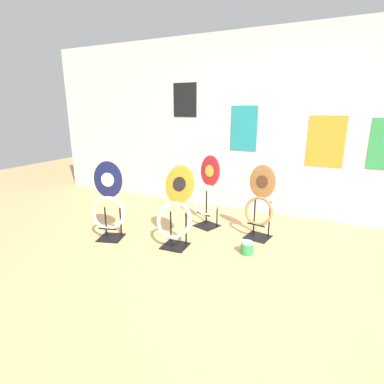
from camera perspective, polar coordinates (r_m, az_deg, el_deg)
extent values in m
plane|color=tan|center=(2.86, 5.04, -16.84)|extent=(14.00, 14.00, 0.00)
cube|color=silver|center=(4.53, 15.45, 12.06)|extent=(8.00, 0.06, 2.60)
cube|color=black|center=(4.95, -1.36, 17.11)|extent=(0.40, 0.01, 0.52)
cube|color=orange|center=(4.43, 24.12, 8.76)|extent=(0.47, 0.01, 0.68)
cube|color=teal|center=(4.60, 9.82, 11.82)|extent=(0.40, 0.01, 0.66)
cube|color=black|center=(3.83, 12.41, -8.36)|extent=(0.33, 0.33, 0.01)
cylinder|color=black|center=(3.85, 11.82, -4.47)|extent=(0.02, 0.02, 0.45)
cylinder|color=black|center=(3.79, 14.53, -5.01)|extent=(0.02, 0.02, 0.45)
cylinder|color=black|center=(3.69, 12.09, -6.15)|extent=(0.22, 0.06, 0.02)
torus|color=#9E7042|center=(3.68, 12.59, -3.58)|extent=(0.38, 0.19, 0.36)
ellipsoid|color=#936033|center=(3.63, 13.26, 1.94)|extent=(0.33, 0.11, 0.40)
ellipsoid|color=#4C2D19|center=(3.62, 13.17, 1.92)|extent=(0.15, 0.04, 0.15)
sphere|color=silver|center=(3.71, 11.71, -0.89)|extent=(0.02, 0.02, 0.02)
sphere|color=silver|center=(3.64, 14.27, -1.34)|extent=(0.02, 0.02, 0.02)
cube|color=black|center=(3.85, -15.14, -8.39)|extent=(0.35, 0.35, 0.01)
cylinder|color=black|center=(3.90, -16.11, -5.26)|extent=(0.02, 0.02, 0.35)
cylinder|color=black|center=(3.82, -13.43, -5.49)|extent=(0.02, 0.02, 0.35)
cylinder|color=black|center=(3.73, -15.77, -6.78)|extent=(0.22, 0.08, 0.02)
torus|color=silver|center=(3.71, -15.62, -3.90)|extent=(0.43, 0.24, 0.40)
ellipsoid|color=#141942|center=(3.66, -15.71, 2.30)|extent=(0.36, 0.15, 0.44)
ellipsoid|color=beige|center=(3.64, -15.80, 2.26)|extent=(0.16, 0.06, 0.17)
sphere|color=silver|center=(3.74, -16.92, -0.95)|extent=(0.02, 0.02, 0.02)
sphere|color=silver|center=(3.66, -14.15, -1.10)|extent=(0.02, 0.02, 0.02)
cube|color=black|center=(3.52, -3.22, -10.21)|extent=(0.29, 0.29, 0.01)
cylinder|color=black|center=(3.55, -4.05, -6.57)|extent=(0.02, 0.02, 0.37)
cylinder|color=black|center=(3.48, -1.14, -7.05)|extent=(0.02, 0.02, 0.37)
cylinder|color=black|center=(3.39, -3.83, -8.38)|extent=(0.22, 0.03, 0.02)
torus|color=beige|center=(3.37, -3.46, -5.37)|extent=(0.43, 0.26, 0.39)
ellipsoid|color=orange|center=(3.40, -2.35, 1.49)|extent=(0.37, 0.18, 0.43)
ellipsoid|color=black|center=(3.38, -2.46, 1.52)|extent=(0.17, 0.07, 0.16)
sphere|color=silver|center=(3.44, -4.32, -2.01)|extent=(0.02, 0.02, 0.02)
sphere|color=silver|center=(3.35, -1.28, -2.41)|extent=(0.02, 0.02, 0.02)
cube|color=black|center=(4.09, 2.86, -6.42)|extent=(0.36, 0.36, 0.01)
cylinder|color=black|center=(4.13, 2.75, -2.79)|extent=(0.02, 0.02, 0.45)
cylinder|color=black|center=(4.01, 4.82, -3.40)|extent=(0.02, 0.02, 0.45)
cylinder|color=black|center=(3.97, 2.14, -4.25)|extent=(0.22, 0.09, 0.02)
torus|color=silver|center=(3.95, 2.72, -1.58)|extent=(0.44, 0.27, 0.41)
ellipsoid|color=#AD1E23|center=(3.90, 3.46, 4.04)|extent=(0.33, 0.16, 0.40)
ellipsoid|color=yellow|center=(3.89, 3.32, 4.03)|extent=(0.15, 0.07, 0.15)
sphere|color=silver|center=(3.99, 2.27, 1.37)|extent=(0.02, 0.02, 0.02)
sphere|color=silver|center=(3.88, 4.24, 0.90)|extent=(0.02, 0.02, 0.02)
cylinder|color=#2D8E4C|center=(3.38, 10.43, -10.39)|extent=(0.14, 0.14, 0.14)
torus|color=silver|center=(3.35, 10.48, -9.44)|extent=(0.15, 0.15, 0.01)
cylinder|color=#B2B2B7|center=(3.35, 10.48, -9.32)|extent=(0.13, 0.13, 0.00)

